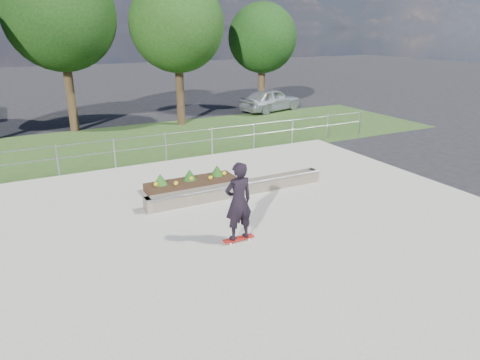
# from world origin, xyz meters

# --- Properties ---
(ground) EXTENTS (120.00, 120.00, 0.00)m
(ground) POSITION_xyz_m (0.00, 0.00, 0.00)
(ground) COLOR black
(ground) RESTS_ON ground
(grass_verge) EXTENTS (30.00, 8.00, 0.02)m
(grass_verge) POSITION_xyz_m (0.00, 11.00, 0.01)
(grass_verge) COLOR #2B481C
(grass_verge) RESTS_ON ground
(concrete_slab) EXTENTS (15.00, 15.00, 0.06)m
(concrete_slab) POSITION_xyz_m (0.00, 0.00, 0.03)
(concrete_slab) COLOR #A9A495
(concrete_slab) RESTS_ON ground
(fence) EXTENTS (20.06, 0.06, 1.20)m
(fence) POSITION_xyz_m (0.00, 7.50, 0.77)
(fence) COLOR #919399
(fence) RESTS_ON ground
(tree_mid_left) EXTENTS (5.25, 5.25, 8.25)m
(tree_mid_left) POSITION_xyz_m (-2.50, 15.00, 5.61)
(tree_mid_left) COLOR #342415
(tree_mid_left) RESTS_ON ground
(tree_mid_right) EXTENTS (4.90, 4.90, 7.70)m
(tree_mid_right) POSITION_xyz_m (3.00, 14.00, 5.23)
(tree_mid_right) COLOR #302013
(tree_mid_right) RESTS_ON ground
(tree_far_right) EXTENTS (4.20, 4.20, 6.60)m
(tree_far_right) POSITION_xyz_m (9.00, 15.50, 4.48)
(tree_far_right) COLOR #382616
(tree_far_right) RESTS_ON ground
(grind_ledge) EXTENTS (6.00, 0.44, 0.43)m
(grind_ledge) POSITION_xyz_m (0.85, 2.89, 0.26)
(grind_ledge) COLOR brown
(grind_ledge) RESTS_ON concrete_slab
(planter_bed) EXTENTS (3.00, 1.20, 0.61)m
(planter_bed) POSITION_xyz_m (-0.24, 4.08, 0.24)
(planter_bed) COLOR black
(planter_bed) RESTS_ON concrete_slab
(skateboarder) EXTENTS (0.80, 0.50, 2.05)m
(skateboarder) POSITION_xyz_m (-0.58, 0.08, 1.12)
(skateboarder) COLOR silver
(skateboarder) RESTS_ON concrete_slab
(parked_car) EXTENTS (4.63, 2.75, 1.48)m
(parked_car) POSITION_xyz_m (9.51, 15.17, 0.74)
(parked_car) COLOR #A8ADB2
(parked_car) RESTS_ON ground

